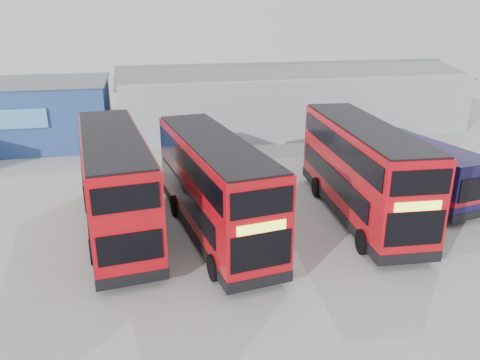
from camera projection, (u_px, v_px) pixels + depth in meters
ground_plane at (255, 220)px, 24.41m from camera, size 120.00×120.00×0.00m
office_block at (30, 113)px, 37.26m from camera, size 12.30×8.32×5.12m
maintenance_shed at (287, 98)px, 43.49m from camera, size 30.50×12.00×5.89m
double_decker_left at (116, 185)px, 22.38m from camera, size 4.11×11.86×4.92m
double_decker_centre at (214, 188)px, 22.05m from camera, size 4.36×11.60×4.80m
double_decker_right at (361, 172)px, 24.13m from camera, size 3.64×11.84×4.94m
single_decker_blue at (395, 162)px, 28.39m from camera, size 4.91×12.38×3.28m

